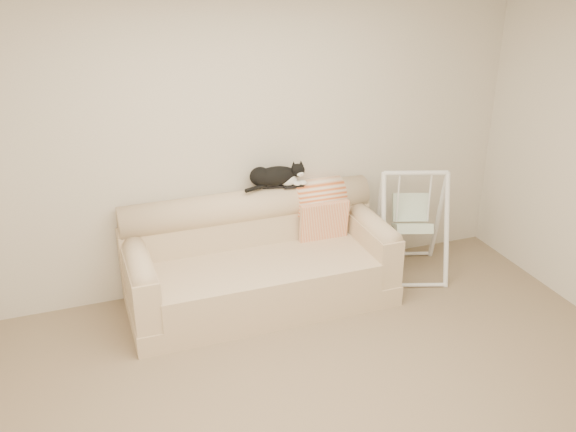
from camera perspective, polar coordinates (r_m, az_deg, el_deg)
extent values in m
plane|color=#7B664C|center=(4.36, 3.82, -17.76)|extent=(5.00, 5.00, 0.00)
cube|color=beige|center=(5.38, -4.36, 6.67)|extent=(5.00, 0.04, 2.60)
cube|color=white|center=(3.26, 5.12, 18.47)|extent=(5.00, 4.00, 0.02)
cube|color=tan|center=(5.47, -2.36, -6.90)|extent=(2.20, 0.90, 0.18)
cube|color=tan|center=(5.27, -2.03, -5.52)|extent=(1.80, 0.68, 0.24)
cube|color=tan|center=(5.59, -3.49, -2.21)|extent=(2.20, 0.22, 0.50)
cylinder|color=tan|center=(5.46, -3.57, 0.87)|extent=(2.16, 0.28, 0.28)
cube|color=tan|center=(5.15, -13.02, -5.80)|extent=(0.20, 0.88, 0.42)
cylinder|color=tan|center=(5.05, -13.24, -3.74)|extent=(0.18, 0.84, 0.18)
cube|color=tan|center=(5.66, 7.18, -2.48)|extent=(0.20, 0.88, 0.42)
cylinder|color=tan|center=(5.57, 7.29, -0.55)|extent=(0.18, 0.84, 0.18)
cube|color=black|center=(5.46, -1.37, 2.64)|extent=(0.19, 0.09, 0.02)
cube|color=gray|center=(5.45, -1.37, 2.78)|extent=(0.11, 0.06, 0.01)
cube|color=black|center=(5.47, 0.51, 2.67)|extent=(0.17, 0.06, 0.02)
ellipsoid|color=black|center=(5.44, -1.12, 3.57)|extent=(0.39, 0.19, 0.16)
ellipsoid|color=black|center=(5.40, -2.50, 3.53)|extent=(0.18, 0.17, 0.16)
ellipsoid|color=white|center=(5.45, 0.03, 3.27)|extent=(0.15, 0.10, 0.11)
ellipsoid|color=black|center=(5.44, 0.88, 4.09)|extent=(0.12, 0.13, 0.11)
ellipsoid|color=white|center=(5.41, 1.09, 3.77)|extent=(0.06, 0.05, 0.05)
sphere|color=#BF7272|center=(5.39, 1.17, 3.69)|extent=(0.01, 0.01, 0.01)
cone|color=black|center=(5.42, 0.52, 4.64)|extent=(0.06, 0.06, 0.06)
cone|color=black|center=(5.45, 1.16, 4.72)|extent=(0.06, 0.07, 0.06)
sphere|color=#A57029|center=(5.40, 0.82, 3.99)|extent=(0.02, 0.02, 0.02)
sphere|color=#A57029|center=(5.41, 1.24, 4.04)|extent=(0.02, 0.02, 0.02)
ellipsoid|color=white|center=(5.45, 0.78, 2.95)|extent=(0.07, 0.09, 0.03)
ellipsoid|color=white|center=(5.47, 1.30, 3.01)|extent=(0.07, 0.09, 0.03)
cylinder|color=black|center=(5.35, -2.87, 2.51)|extent=(0.21, 0.10, 0.03)
cylinder|color=orange|center=(5.65, 2.58, 1.73)|extent=(0.44, 0.33, 0.33)
cube|color=orange|center=(5.59, 3.21, -0.79)|extent=(0.44, 0.09, 0.42)
cylinder|color=white|center=(5.70, 8.47, -1.33)|extent=(0.15, 0.34, 0.98)
cylinder|color=white|center=(5.97, 8.01, -0.08)|extent=(0.15, 0.34, 0.98)
cylinder|color=white|center=(5.82, 13.92, -1.24)|extent=(0.15, 0.34, 0.98)
cylinder|color=white|center=(6.08, 13.23, -0.03)|extent=(0.15, 0.34, 0.98)
cylinder|color=white|center=(5.70, 11.31, 3.77)|extent=(0.54, 0.22, 0.04)
cylinder|color=white|center=(5.83, 11.16, -6.04)|extent=(0.54, 0.21, 0.03)
cylinder|color=white|center=(6.35, 10.07, -3.32)|extent=(0.54, 0.21, 0.03)
cube|color=white|center=(5.87, 10.97, -1.08)|extent=(0.40, 0.38, 0.18)
cube|color=white|center=(5.92, 10.83, 0.78)|extent=(0.35, 0.24, 0.26)
cylinder|color=white|center=(5.75, 9.76, 1.62)|extent=(0.02, 0.02, 0.46)
cylinder|color=white|center=(5.81, 12.47, 1.63)|extent=(0.02, 0.02, 0.46)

